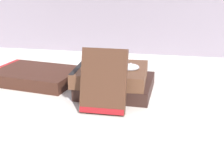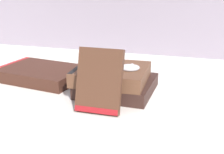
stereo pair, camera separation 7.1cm
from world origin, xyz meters
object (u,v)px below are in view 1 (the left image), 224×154
book_flat_bottom (114,85)px  book_leaning_front (104,83)px  book_side_left (34,75)px  book_flat_top (109,74)px  pocket_watch (130,67)px

book_flat_bottom → book_leaning_front: bearing=-88.8°
book_side_left → book_leaning_front: size_ratio=1.81×
book_flat_top → pocket_watch: bearing=2.3°
book_flat_top → book_side_left: book_flat_top is taller
book_flat_bottom → pocket_watch: (0.04, -0.01, 0.05)m
pocket_watch → book_side_left: bearing=171.2°
book_flat_bottom → book_side_left: (-0.23, 0.04, 0.00)m
book_flat_top → pocket_watch: pocket_watch is taller
book_flat_bottom → book_flat_top: book_flat_top is taller
book_flat_top → pocket_watch: (0.05, 0.00, 0.02)m
book_leaning_front → pocket_watch: (0.04, 0.11, 0.01)m
pocket_watch → book_leaning_front: bearing=-109.0°
book_leaning_front → pocket_watch: 0.12m
book_flat_bottom → book_side_left: size_ratio=0.73×
book_flat_bottom → pocket_watch: bearing=-8.1°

